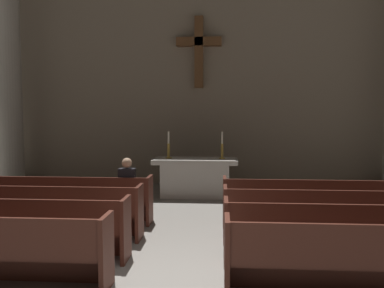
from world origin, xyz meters
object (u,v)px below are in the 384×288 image
pew_right_row_1 (377,260)px  candlestick_right (222,150)px  pew_right_row_2 (349,234)px  pew_left_row_3 (41,211)px  column_left_fourth (8,78)px  pew_left_row_2 (11,227)px  candlestick_left (169,150)px  pew_right_row_4 (316,203)px  lone_worshipper (128,189)px  altar (195,177)px  pew_right_row_3 (330,216)px  pew_left_row_4 (63,199)px

pew_right_row_1 → candlestick_right: candlestick_right is taller
pew_right_row_2 → pew_left_row_3: bearing=168.7°
column_left_fourth → pew_left_row_2: bearing=-61.5°
candlestick_left → candlestick_right: (1.40, 0.00, 0.00)m
candlestick_right → pew_left_row_3: bearing=-131.3°
pew_left_row_2 → column_left_fourth: column_left_fourth is taller
candlestick_left → pew_right_row_4: bearing=-39.6°
pew_left_row_3 → column_left_fourth: (-3.08, 4.68, 2.75)m
pew_right_row_1 → pew_left_row_3: bearing=158.2°
pew_left_row_3 → candlestick_right: size_ratio=5.05×
pew_left_row_3 → lone_worshipper: bearing=38.2°
candlestick_right → pew_right_row_2: bearing=-68.9°
pew_right_row_1 → pew_right_row_2: bearing=90.0°
pew_right_row_2 → candlestick_left: bearing=124.6°
pew_left_row_3 → pew_right_row_1: 5.37m
pew_right_row_1 → column_left_fourth: (-8.07, 6.68, 2.75)m
pew_right_row_4 → lone_worshipper: (-3.67, 0.04, 0.22)m
lone_worshipper → altar: bearing=65.7°
pew_left_row_3 → candlestick_left: size_ratio=5.05×
pew_right_row_3 → pew_left_row_2: bearing=-168.7°
pew_right_row_3 → altar: 4.41m
pew_left_row_3 → pew_right_row_4: size_ratio=1.00×
pew_right_row_2 → column_left_fourth: 10.25m
pew_left_row_3 → pew_right_row_2: (4.99, -1.00, 0.00)m
pew_right_row_4 → lone_worshipper: 3.67m
pew_left_row_3 → altar: bearing=55.6°
pew_left_row_3 → pew_right_row_3: (4.99, 0.00, 0.00)m
pew_left_row_2 → altar: 5.26m
pew_left_row_4 → pew_right_row_4: bearing=0.0°
pew_left_row_3 → altar: size_ratio=1.62×
pew_left_row_2 → lone_worshipper: (1.32, 2.04, 0.22)m
pew_left_row_4 → column_left_fourth: size_ratio=0.54×
pew_right_row_1 → candlestick_left: (-3.19, 5.63, 0.76)m
pew_left_row_3 → candlestick_right: bearing=48.7°
pew_left_row_2 → pew_left_row_3: bearing=90.0°
pew_right_row_4 → candlestick_right: bearing=124.2°
pew_right_row_1 → pew_left_row_2: bearing=168.7°
pew_left_row_4 → pew_right_row_3: bearing=-11.3°
lone_worshipper → pew_right_row_4: bearing=-0.6°
pew_right_row_1 → pew_right_row_3: 2.00m
pew_right_row_3 → lone_worshipper: size_ratio=2.70×
pew_right_row_1 → pew_right_row_4: same height
pew_right_row_3 → lone_worshipper: bearing=164.2°
pew_right_row_1 → candlestick_right: 5.96m
pew_left_row_2 → pew_left_row_4: size_ratio=1.00×
pew_right_row_2 → candlestick_right: size_ratio=5.05×
pew_left_row_2 → pew_right_row_1: 5.09m
pew_right_row_4 → candlestick_right: size_ratio=5.05×
altar → lone_worshipper: bearing=-114.3°
pew_left_row_2 → pew_right_row_2: (4.99, 0.00, 0.00)m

